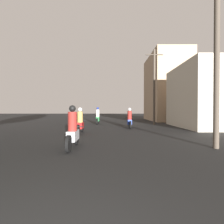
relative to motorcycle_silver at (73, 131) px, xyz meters
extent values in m
cylinder|color=black|center=(0.00, 0.68, -0.34)|extent=(0.10, 0.57, 0.57)
cylinder|color=black|center=(0.00, -0.63, -0.34)|extent=(0.10, 0.57, 0.57)
cube|color=#ADADB2|center=(0.00, 0.03, -0.16)|extent=(0.30, 0.84, 0.36)
cylinder|color=black|center=(0.00, 0.45, 0.12)|extent=(0.60, 0.04, 0.04)
cylinder|color=maroon|center=(0.00, -0.06, 0.36)|extent=(0.32, 0.32, 0.68)
sphere|color=black|center=(0.00, -0.06, 0.82)|extent=(0.24, 0.24, 0.24)
cylinder|color=black|center=(-0.45, 4.63, -0.33)|extent=(0.10, 0.59, 0.59)
cylinder|color=black|center=(-0.45, 3.30, -0.33)|extent=(0.10, 0.59, 0.59)
cube|color=red|center=(-0.45, 3.97, -0.15)|extent=(0.30, 0.78, 0.37)
cylinder|color=black|center=(-0.45, 4.40, 0.13)|extent=(0.60, 0.04, 0.04)
cylinder|color=#B28E47|center=(-0.45, 3.89, 0.35)|extent=(0.32, 0.32, 0.63)
sphere|color=silver|center=(-0.45, 3.89, 0.79)|extent=(0.24, 0.24, 0.24)
cylinder|color=black|center=(2.75, 7.58, -0.34)|extent=(0.10, 0.58, 0.58)
cylinder|color=black|center=(2.75, 6.26, -0.34)|extent=(0.10, 0.58, 0.58)
cube|color=#1E389E|center=(2.75, 6.92, -0.15)|extent=(0.30, 0.73, 0.37)
cylinder|color=black|center=(2.75, 7.35, 0.13)|extent=(0.60, 0.04, 0.04)
cylinder|color=maroon|center=(2.75, 6.85, 0.36)|extent=(0.32, 0.32, 0.65)
sphere|color=silver|center=(2.75, 6.85, 0.80)|extent=(0.24, 0.24, 0.24)
cylinder|color=black|center=(0.04, 11.20, -0.33)|extent=(0.10, 0.59, 0.59)
cylinder|color=black|center=(0.04, 9.94, -0.33)|extent=(0.10, 0.59, 0.59)
cube|color=#1E6B33|center=(0.04, 10.57, -0.13)|extent=(0.30, 0.75, 0.41)
cylinder|color=black|center=(0.04, 10.98, 0.18)|extent=(0.60, 0.04, 0.04)
cylinder|color=silver|center=(0.04, 10.50, 0.43)|extent=(0.32, 0.32, 0.70)
sphere|color=navy|center=(0.04, 10.50, 0.90)|extent=(0.24, 0.24, 0.24)
cube|color=beige|center=(9.43, 7.66, 1.84)|extent=(5.36, 6.31, 4.93)
cube|color=tan|center=(8.48, 16.61, 3.60)|extent=(4.30, 7.98, 8.46)
cylinder|color=#4C4238|center=(5.20, 0.00, 3.53)|extent=(0.20, 0.20, 8.31)
cylinder|color=#4C4238|center=(5.40, 10.13, 2.91)|extent=(0.20, 0.20, 7.07)
cylinder|color=#4C4238|center=(5.40, 10.13, 5.94)|extent=(1.60, 0.10, 0.10)
camera|label=1|loc=(1.42, -6.31, 0.78)|focal=28.00mm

